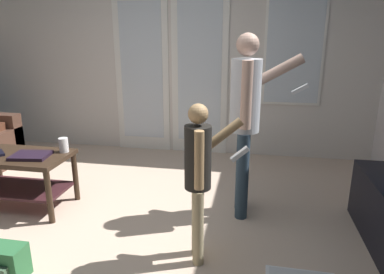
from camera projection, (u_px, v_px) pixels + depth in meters
ground_plane at (88, 245)px, 2.62m from camera, size 5.40×4.70×0.02m
wall_back_with_doors at (167, 54)px, 4.43m from camera, size 5.40×0.09×2.62m
coffee_table at (20, 169)px, 3.08m from camera, size 0.88×0.50×0.50m
person_adult at (247, 111)px, 2.81m from camera, size 0.63×0.44×1.53m
person_child at (199, 170)px, 2.26m from camera, size 0.42×0.36×1.10m
backpack at (1, 263)px, 2.22m from camera, size 0.31×0.20×0.23m
laptop_closed at (31, 156)px, 2.98m from camera, size 0.33×0.27×0.03m
cup_near_edge at (64, 145)px, 3.09m from camera, size 0.08×0.08×0.13m
tv_remote_black at (0, 153)px, 3.05m from camera, size 0.16×0.15×0.02m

